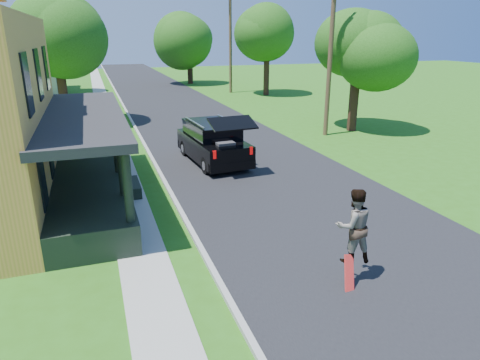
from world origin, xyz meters
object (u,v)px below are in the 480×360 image
object	(u,v)px
skateboarder	(354,226)
black_suv	(213,142)
utility_pole_near	(331,47)
tree_right_near	(357,45)

from	to	relation	value
skateboarder	black_suv	bearing A→B (deg)	-82.14
skateboarder	utility_pole_near	distance (m)	16.21
black_suv	utility_pole_near	bearing A→B (deg)	18.49
black_suv	utility_pole_near	size ratio (longest dim) A/B	0.56
skateboarder	utility_pole_near	world-z (taller)	utility_pole_near
skateboarder	tree_right_near	xyz separation A→B (m)	(9.45, 14.61, 3.64)
black_suv	utility_pole_near	distance (m)	9.32
black_suv	tree_right_near	world-z (taller)	tree_right_near
black_suv	skateboarder	world-z (taller)	black_suv
black_suv	tree_right_near	distance (m)	11.36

